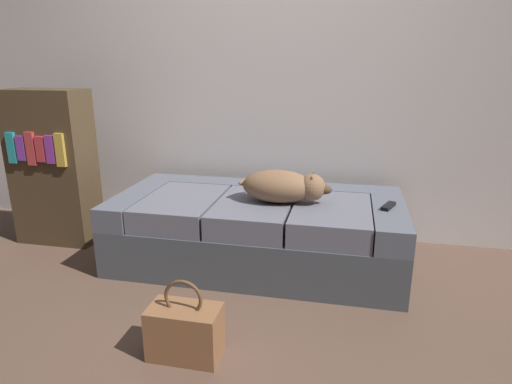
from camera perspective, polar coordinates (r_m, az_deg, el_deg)
ground_plane at (r=2.12m, az=-5.85°, el=-20.53°), size 10.00×10.00×0.00m
back_wall at (r=3.27m, az=2.58°, el=18.76°), size 6.40×0.10×2.80m
couch at (r=2.87m, az=0.22°, el=-4.97°), size 1.82×0.89×0.45m
dog_tan at (r=2.68m, az=3.61°, el=0.75°), size 0.59×0.26×0.20m
tv_remote at (r=2.71m, az=16.88°, el=-1.77°), size 0.10×0.16×0.02m
handbag at (r=2.07m, az=-9.24°, el=-17.43°), size 0.32×0.18×0.38m
bookshelf at (r=3.45m, az=-24.92°, el=2.92°), size 0.56×0.30×1.10m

